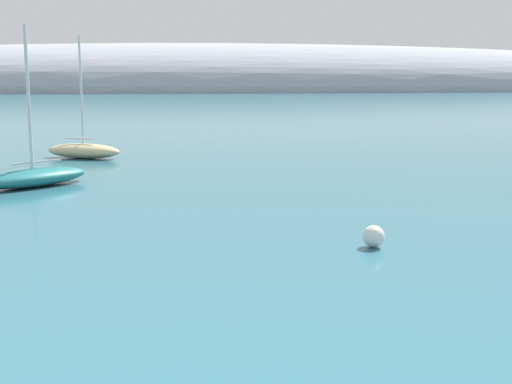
{
  "coord_description": "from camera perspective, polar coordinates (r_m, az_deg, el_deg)",
  "views": [
    {
      "loc": [
        -4.09,
        -7.25,
        6.54
      ],
      "look_at": [
        -1.67,
        21.8,
        1.43
      ],
      "focal_mm": 49.7,
      "sensor_mm": 36.0,
      "label": 1
    }
  ],
  "objects": [
    {
      "name": "mooring_buoy_white",
      "position": [
        26.56,
        9.44,
        -3.54
      ],
      "size": [
        0.82,
        0.82,
        0.82
      ],
      "primitive_type": "sphere",
      "color": "silver",
      "rests_on": "water"
    },
    {
      "name": "sailboat_teal_outer_mooring",
      "position": [
        41.45,
        -17.53,
        1.21
      ],
      "size": [
        6.44,
        6.15,
        8.85
      ],
      "rotation": [
        0.0,
        0.0,
        3.88
      ],
      "color": "#1E6B70",
      "rests_on": "water"
    },
    {
      "name": "distant_ridge",
      "position": [
        214.27,
        -4.91,
        8.17
      ],
      "size": [
        381.56,
        58.8,
        27.57
      ],
      "primitive_type": "ellipsoid",
      "color": "#999EA8",
      "rests_on": "ground"
    },
    {
      "name": "sailboat_sand_mid_mooring",
      "position": [
        53.47,
        -13.7,
        3.31
      ],
      "size": [
        6.07,
        3.86,
        8.87
      ],
      "rotation": [
        0.0,
        0.0,
        5.93
      ],
      "color": "#C6B284",
      "rests_on": "water"
    }
  ]
}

